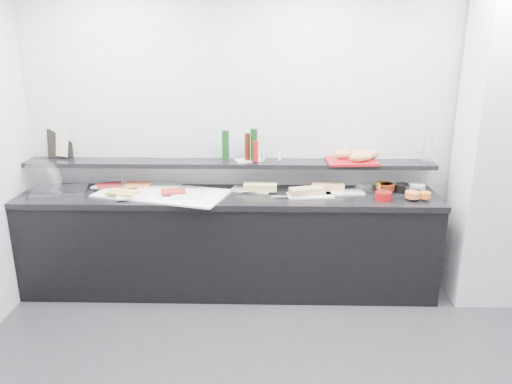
{
  "coord_description": "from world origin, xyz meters",
  "views": [
    {
      "loc": [
        -0.36,
        -2.4,
        2.2
      ],
      "look_at": [
        -0.45,
        1.45,
        1.0
      ],
      "focal_mm": 35.0,
      "sensor_mm": 36.0,
      "label": 1
    }
  ],
  "objects_px": {
    "cloche_base": "(60,191)",
    "sandwich_plate_mid": "(310,196)",
    "condiment_tray": "(248,160)",
    "bread_tray": "(351,161)",
    "framed_print": "(60,143)",
    "carafe": "(428,146)"
  },
  "relations": [
    {
      "from": "cloche_base",
      "to": "sandwich_plate_mid",
      "type": "xyz_separation_m",
      "value": [
        2.16,
        -0.03,
        -0.01
      ]
    },
    {
      "from": "condiment_tray",
      "to": "bread_tray",
      "type": "distance_m",
      "value": 0.9
    },
    {
      "from": "framed_print",
      "to": "sandwich_plate_mid",
      "type": "bearing_deg",
      "value": -16.41
    },
    {
      "from": "bread_tray",
      "to": "condiment_tray",
      "type": "bearing_deg",
      "value": 172.84
    },
    {
      "from": "cloche_base",
      "to": "bread_tray",
      "type": "xyz_separation_m",
      "value": [
        2.53,
        0.17,
        0.24
      ]
    },
    {
      "from": "cloche_base",
      "to": "condiment_tray",
      "type": "xyz_separation_m",
      "value": [
        1.63,
        0.22,
        0.24
      ]
    },
    {
      "from": "framed_print",
      "to": "bread_tray",
      "type": "height_order",
      "value": "framed_print"
    },
    {
      "from": "sandwich_plate_mid",
      "to": "bread_tray",
      "type": "bearing_deg",
      "value": 22.94
    },
    {
      "from": "cloche_base",
      "to": "bread_tray",
      "type": "distance_m",
      "value": 2.55
    },
    {
      "from": "cloche_base",
      "to": "carafe",
      "type": "relative_size",
      "value": 1.48
    },
    {
      "from": "framed_print",
      "to": "condiment_tray",
      "type": "xyz_separation_m",
      "value": [
        1.71,
        -0.09,
        -0.12
      ]
    },
    {
      "from": "sandwich_plate_mid",
      "to": "framed_print",
      "type": "distance_m",
      "value": 2.3
    },
    {
      "from": "bread_tray",
      "to": "carafe",
      "type": "xyz_separation_m",
      "value": [
        0.65,
        -0.02,
        0.14
      ]
    },
    {
      "from": "sandwich_plate_mid",
      "to": "bread_tray",
      "type": "relative_size",
      "value": 0.88
    },
    {
      "from": "sandwich_plate_mid",
      "to": "framed_print",
      "type": "xyz_separation_m",
      "value": [
        -2.24,
        0.34,
        0.37
      ]
    },
    {
      "from": "condiment_tray",
      "to": "carafe",
      "type": "height_order",
      "value": "carafe"
    },
    {
      "from": "carafe",
      "to": "framed_print",
      "type": "bearing_deg",
      "value": 177.27
    },
    {
      "from": "condiment_tray",
      "to": "carafe",
      "type": "bearing_deg",
      "value": -24.13
    },
    {
      "from": "condiment_tray",
      "to": "bread_tray",
      "type": "bearing_deg",
      "value": -24.65
    },
    {
      "from": "framed_print",
      "to": "carafe",
      "type": "bearing_deg",
      "value": -10.58
    },
    {
      "from": "sandwich_plate_mid",
      "to": "bread_tray",
      "type": "distance_m",
      "value": 0.49
    },
    {
      "from": "condiment_tray",
      "to": "carafe",
      "type": "relative_size",
      "value": 0.78
    }
  ]
}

